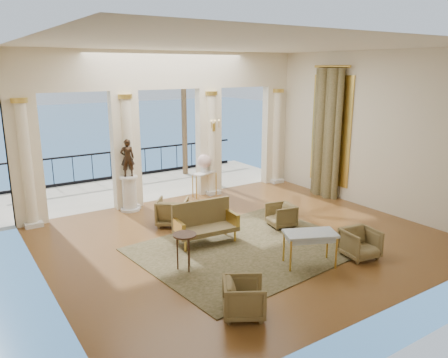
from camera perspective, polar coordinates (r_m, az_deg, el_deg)
floor at (r=10.73m, az=2.44°, el=-7.66°), size 9.00×9.00×0.00m
room_walls at (r=9.14m, az=6.76°, el=7.08°), size 9.00×9.00×9.00m
arcade at (r=13.31m, az=-7.19°, el=8.05°), size 9.00×0.56×4.50m
terrace at (r=15.58m, az=-10.12°, el=-1.02°), size 10.00×3.60×0.10m
balustrade at (r=16.91m, az=-12.36°, el=1.69°), size 9.00×0.06×1.03m
palm_tree at (r=16.62m, az=-5.38°, el=14.55°), size 2.00×2.00×4.50m
curtain at (r=14.06m, az=13.24°, el=5.80°), size 0.33×1.40×4.09m
window_frame at (r=14.19m, az=13.78°, el=6.17°), size 0.04×1.60×3.40m
wall_sconce at (r=13.76m, az=-1.29°, el=6.87°), size 0.30×0.11×0.33m
rug at (r=10.12m, az=3.22°, el=-9.01°), size 5.11×4.16×0.02m
armchair_a at (r=7.48m, az=2.65°, el=-15.07°), size 0.89×0.90×0.70m
armchair_b at (r=9.99m, az=17.37°, el=-7.86°), size 0.78×0.75×0.71m
armchair_c at (r=11.44m, az=7.47°, el=-4.59°), size 0.71×0.74×0.66m
armchair_d at (r=11.51m, az=-6.77°, el=-4.12°), size 1.04×1.03×0.78m
settee at (r=10.32m, az=-2.58°, el=-5.68°), size 1.53×0.77×0.98m
game_table at (r=9.24m, az=11.21°, el=-7.30°), size 1.21×0.97×0.73m
pedestal at (r=12.84m, az=-12.25°, el=-1.94°), size 0.55×0.55×1.02m
statue at (r=12.59m, az=-12.50°, el=2.70°), size 0.44×0.34×1.07m
console_table at (r=13.91m, az=-2.58°, el=0.34°), size 0.89×0.60×0.79m
urn at (r=13.80m, az=-2.60°, el=2.21°), size 0.44×0.44×0.58m
side_table at (r=8.88m, az=-5.16°, el=-7.85°), size 0.48×0.48×0.78m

